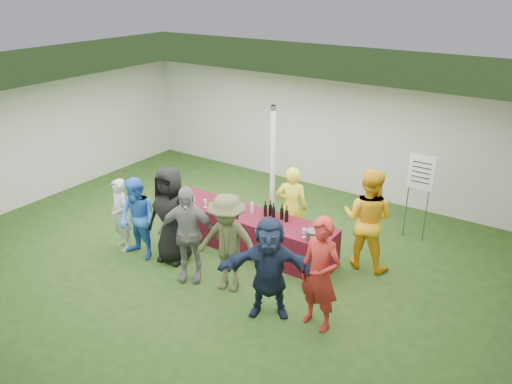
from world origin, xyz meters
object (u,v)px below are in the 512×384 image
Objects in this scene: staff_back at (368,219)px; customer_2 at (171,215)px; customer_3 at (188,234)px; customer_5 at (269,268)px; wine_list_sign at (420,179)px; customer_0 at (120,215)px; staff_pourer at (292,208)px; customer_6 at (320,274)px; dump_bucket at (313,235)px; customer_4 at (228,243)px; customer_1 at (138,219)px; serving_table at (248,231)px.

staff_back reaches higher than customer_2.
customer_5 is at bearing -29.61° from customer_3.
wine_list_sign is at bearing -109.20° from staff_back.
customer_2 is 0.75m from customer_3.
customer_5 is (2.38, -0.39, -0.08)m from customer_2.
staff_back is at bearing 24.30° from customer_2.
staff_back is at bearing 43.13° from customer_0.
staff_pourer is 2.31m from customer_2.
customer_3 is 2.49m from customer_6.
customer_0 is at bearing -142.31° from wine_list_sign.
customer_6 reaches higher than customer_3.
customer_6 is at bearing 88.81° from staff_back.
dump_bucket is at bearing 129.43° from customer_6.
customer_1 is at bearing 170.14° from customer_4.
wine_list_sign is 1.02× the size of customer_4.
customer_6 reaches higher than wine_list_sign.
dump_bucket reaches higher than serving_table.
staff_back reaches higher than customer_1.
customer_4 is at bearing 139.27° from customer_5.
customer_0 is at bearing -174.59° from customer_2.
customer_4 is (-2.07, -3.53, -0.44)m from wine_list_sign.
wine_list_sign is 5.49m from customer_1.
staff_back is 3.57m from customer_2.
serving_table is 2.48× the size of customer_0.
customer_2 reaches higher than customer_4.
customer_3 is at bearing 14.29° from customer_0.
serving_table is 1.94× the size of customer_2.
dump_bucket is at bearing 118.93° from staff_pourer.
customer_4 is (0.52, -1.33, 0.50)m from serving_table.
customer_3 is 0.97× the size of customer_6.
customer_1 is (0.52, -0.05, 0.07)m from customer_0.
serving_table is at bearing 47.68° from customer_1.
customer_1 is at bearing 11.95° from customer_0.
staff_back is 4.66m from customer_0.
customer_2 reaches higher than dump_bucket.
customer_4 reaches higher than customer_5.
staff_pourer is at bearing 82.15° from customer_5.
staff_pourer is at bearing 73.30° from customer_4.
serving_table is 2.00× the size of wine_list_sign.
customer_2 reaches higher than customer_1.
staff_pourer reaches higher than customer_1.
wine_list_sign is at bearing 45.87° from customer_1.
customer_2 is at bearing 127.45° from customer_3.
customer_1 is 3.75m from customer_6.
wine_list_sign is 5.87m from customer_0.
customer_4 is (2.55, 0.04, 0.15)m from customer_0.
serving_table is 2.11m from customer_1.
customer_5 is (2.97, -0.11, 0.04)m from customer_1.
serving_table is 3.53m from wine_list_sign.
wine_list_sign is at bearing 24.97° from customer_3.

